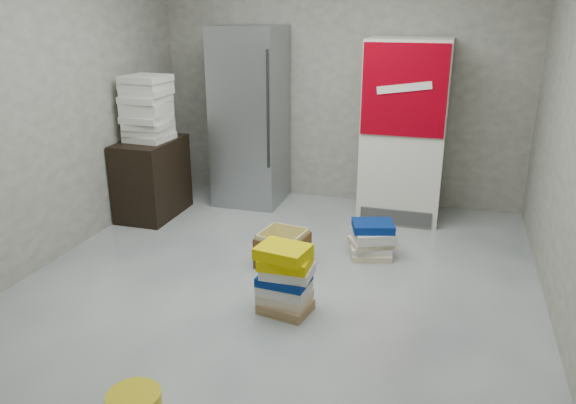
# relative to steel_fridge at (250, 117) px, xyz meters

# --- Properties ---
(ground) EXTENTS (5.00, 5.00, 0.00)m
(ground) POSITION_rel_steel_fridge_xyz_m (0.90, -2.13, -0.95)
(ground) COLOR #B0B0AC
(ground) RESTS_ON ground
(room_shell) EXTENTS (4.04, 5.04, 2.82)m
(room_shell) POSITION_rel_steel_fridge_xyz_m (0.90, -2.13, 0.85)
(room_shell) COLOR #A39F93
(room_shell) RESTS_ON ground
(steel_fridge) EXTENTS (0.70, 0.72, 1.90)m
(steel_fridge) POSITION_rel_steel_fridge_xyz_m (0.00, 0.00, 0.00)
(steel_fridge) COLOR #94979B
(steel_fridge) RESTS_ON ground
(coke_cooler) EXTENTS (0.80, 0.73, 1.80)m
(coke_cooler) POSITION_rel_steel_fridge_xyz_m (1.65, -0.01, -0.05)
(coke_cooler) COLOR silver
(coke_cooler) RESTS_ON ground
(wood_shelf) EXTENTS (0.50, 0.80, 0.80)m
(wood_shelf) POSITION_rel_steel_fridge_xyz_m (-0.83, -0.73, -0.55)
(wood_shelf) COLOR black
(wood_shelf) RESTS_ON ground
(supply_box_stack) EXTENTS (0.44, 0.44, 0.65)m
(supply_box_stack) POSITION_rel_steel_fridge_xyz_m (-0.82, -0.73, 0.17)
(supply_box_stack) COLOR white
(supply_box_stack) RESTS_ON wood_shelf
(phonebook_stack_main) EXTENTS (0.41, 0.35, 0.51)m
(phonebook_stack_main) POSITION_rel_steel_fridge_xyz_m (1.07, -2.24, -0.69)
(phonebook_stack_main) COLOR olive
(phonebook_stack_main) RESTS_ON ground
(phonebook_stack_side) EXTENTS (0.46, 0.41, 0.32)m
(phonebook_stack_side) POSITION_rel_steel_fridge_xyz_m (1.53, -1.13, -0.79)
(phonebook_stack_side) COLOR beige
(phonebook_stack_side) RESTS_ON ground
(cardboard_box) EXTENTS (0.43, 0.43, 0.30)m
(cardboard_box) POSITION_rel_steel_fridge_xyz_m (0.83, -1.51, -0.83)
(cardboard_box) COLOR gold
(cardboard_box) RESTS_ON ground
(bucket_lid) EXTENTS (0.31, 0.31, 0.08)m
(bucket_lid) POSITION_rel_steel_fridge_xyz_m (0.57, -3.46, -0.91)
(bucket_lid) COLOR gold
(bucket_lid) RESTS_ON ground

